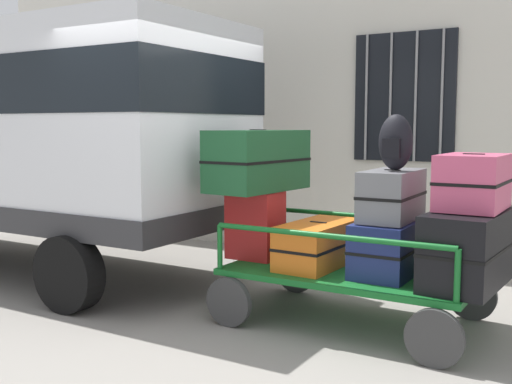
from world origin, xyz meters
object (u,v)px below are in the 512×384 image
at_px(suitcase_midright_middle, 473,182).
at_px(luggage_cart, 353,279).
at_px(suitcase_left_middle, 258,160).
at_px(suitcase_center_middle, 392,195).
at_px(suitcase_left_bottom, 255,225).
at_px(backpack, 395,143).
at_px(suitcase_midright_bottom, 469,248).
at_px(suitcase_midleft_bottom, 318,244).
at_px(van, 36,127).
at_px(suitcase_center_bottom, 390,247).

bearing_deg(suitcase_midright_middle, luggage_cart, -177.68).
height_order(suitcase_left_middle, suitcase_center_middle, suitcase_left_middle).
relative_size(suitcase_left_bottom, backpack, 1.40).
bearing_deg(suitcase_midright_middle, suitcase_midright_bottom, -90.00).
height_order(luggage_cart, suitcase_left_middle, suitcase_left_middle).
bearing_deg(suitcase_left_middle, luggage_cart, -0.38).
height_order(suitcase_midleft_bottom, suitcase_center_middle, suitcase_center_middle).
height_order(suitcase_left_bottom, suitcase_midleft_bottom, suitcase_left_bottom).
relative_size(suitcase_left_bottom, suitcase_midleft_bottom, 0.68).
bearing_deg(suitcase_left_middle, suitcase_midleft_bottom, -3.23).
xyz_separation_m(suitcase_left_middle, suitcase_midright_middle, (1.87, 0.03, -0.11)).
height_order(van, suitcase_midright_middle, van).
distance_m(suitcase_center_middle, suitcase_midright_bottom, 0.72).
bearing_deg(suitcase_midright_bottom, suitcase_left_middle, 179.37).
distance_m(luggage_cart, suitcase_center_middle, 0.79).
bearing_deg(suitcase_center_bottom, van, -179.10).
xyz_separation_m(suitcase_center_middle, suitcase_midright_middle, (0.62, 0.01, 0.14)).
relative_size(suitcase_midright_bottom, suitcase_midright_middle, 1.54).
height_order(van, luggage_cart, van).
bearing_deg(suitcase_left_middle, suitcase_center_middle, 1.20).
distance_m(luggage_cart, suitcase_midleft_bottom, 0.42).
distance_m(luggage_cart, suitcase_midright_middle, 1.27).
xyz_separation_m(suitcase_center_middle, backpack, (0.04, -0.07, 0.43)).
bearing_deg(suitcase_midright_middle, van, -179.04).
relative_size(suitcase_left_middle, suitcase_center_middle, 1.42).
relative_size(luggage_cart, suitcase_midright_middle, 3.09).
xyz_separation_m(suitcase_center_bottom, suitcase_midright_middle, (0.62, 0.01, 0.56)).
bearing_deg(luggage_cart, suitcase_midright_middle, 2.32).
bearing_deg(suitcase_left_bottom, suitcase_midright_middle, 2.28).
height_order(suitcase_left_bottom, suitcase_center_middle, suitcase_center_middle).
bearing_deg(luggage_cart, suitcase_left_middle, 179.62).
height_order(luggage_cart, suitcase_center_middle, suitcase_center_middle).
distance_m(van, backpack, 4.20).
xyz_separation_m(luggage_cart, suitcase_midright_middle, (0.94, 0.04, 0.86)).
bearing_deg(suitcase_center_middle, suitcase_left_middle, -178.80).
bearing_deg(van, suitcase_midleft_bottom, 0.21).
bearing_deg(suitcase_center_bottom, luggage_cart, -175.70).
relative_size(suitcase_midright_middle, backpack, 1.56).
xyz_separation_m(suitcase_midleft_bottom, backpack, (0.67, -0.01, 0.88)).
height_order(suitcase_center_bottom, suitcase_center_middle, suitcase_center_middle).
height_order(suitcase_center_middle, suitcase_midright_middle, suitcase_midright_middle).
bearing_deg(suitcase_left_middle, van, -179.05).
relative_size(suitcase_center_middle, backpack, 1.71).
xyz_separation_m(luggage_cart, suitcase_left_middle, (-0.94, 0.01, 0.97)).
height_order(luggage_cart, suitcase_left_bottom, suitcase_left_bottom).
relative_size(suitcase_midright_bottom, backpack, 2.40).
bearing_deg(backpack, suitcase_midright_middle, 7.70).
bearing_deg(suitcase_center_middle, suitcase_left_bottom, -176.83).
distance_m(suitcase_center_middle, suitcase_midright_middle, 0.64).
xyz_separation_m(suitcase_left_middle, suitcase_midright_bottom, (1.87, -0.02, -0.61)).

